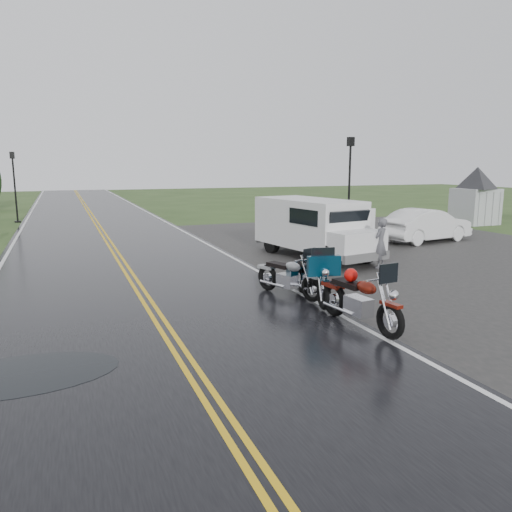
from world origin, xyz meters
The scene contains 12 objects.
ground centered at (0.00, 0.00, 0.00)m, with size 120.00×120.00×0.00m, color #2D471E.
road centered at (0.00, 10.00, 0.02)m, with size 8.00×100.00×0.04m, color black.
parking_pad centered at (11.00, 5.00, 0.01)m, with size 14.00×24.00×0.03m, color black.
visitor_center centered at (20.00, 12.00, 2.40)m, with size 16.00×10.00×4.80m, color #A8AAAD, non-canonical shape.
motorcycle_red centered at (3.83, -2.31, 0.71)m, with size 0.88×2.41×1.42m, color #5F140A, non-canonical shape.
motorcycle_teal centered at (3.62, -0.13, 0.71)m, with size 0.88×2.42×1.43m, color #052739, non-canonical shape.
motorcycle_silver centered at (3.68, 0.58, 0.64)m, with size 0.79×2.17×1.28m, color #929599, non-canonical shape.
van_white centered at (6.11, 4.07, 1.07)m, with size 2.05×5.46×2.15m, color silver, non-canonical shape.
person_at_van centered at (7.67, 3.49, 0.81)m, with size 0.59×0.39×1.61m, color #4F4F54.
sedan_white centered at (12.88, 7.53, 0.71)m, with size 1.50×4.32×1.42m, color silver.
lamp_post_far_left centered at (-4.22, 22.24, 2.05)m, with size 0.35×0.35×4.09m, color black, non-canonical shape.
lamp_post_far_right centered at (12.00, 12.44, 2.37)m, with size 0.41×0.41×4.74m, color black, non-canonical shape.
Camera 1 is at (-1.80, -9.78, 3.32)m, focal length 35.00 mm.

